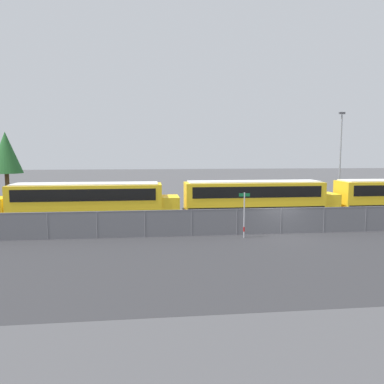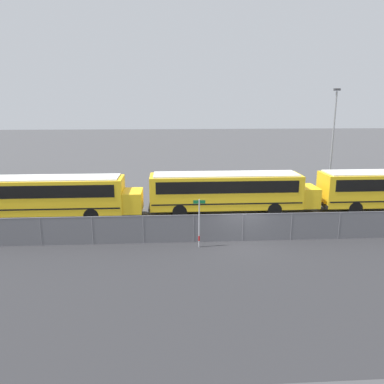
% 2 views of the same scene
% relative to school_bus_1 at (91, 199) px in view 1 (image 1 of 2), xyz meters
% --- Properties ---
extents(ground_plane, '(200.00, 200.00, 0.00)m').
position_rel_school_bus_1_xyz_m(ground_plane, '(13.26, -5.37, -1.88)').
color(ground_plane, '#424244').
extents(road_strip, '(112.72, 12.00, 0.01)m').
position_rel_school_bus_1_xyz_m(road_strip, '(13.26, -11.37, -1.87)').
color(road_strip, '#2B2B2D').
rests_on(road_strip, ground_plane).
extents(fence, '(78.79, 0.07, 1.76)m').
position_rel_school_bus_1_xyz_m(fence, '(13.26, -5.37, -0.98)').
color(fence, '#9EA0A5').
rests_on(fence, ground_plane).
extents(school_bus_1, '(12.88, 2.60, 3.12)m').
position_rel_school_bus_1_xyz_m(school_bus_1, '(0.00, 0.00, 0.00)').
color(school_bus_1, yellow).
rests_on(school_bus_1, ground_plane).
extents(school_bus_2, '(12.88, 2.60, 3.12)m').
position_rel_school_bus_1_xyz_m(school_bus_2, '(13.34, 0.63, 0.00)').
color(school_bus_2, yellow).
rests_on(school_bus_2, ground_plane).
extents(street_sign, '(0.70, 0.09, 2.92)m').
position_rel_school_bus_1_xyz_m(street_sign, '(10.50, -6.20, -0.33)').
color(street_sign, '#B7B7BC').
rests_on(street_sign, ground_plane).
extents(light_pole, '(0.60, 0.24, 9.58)m').
position_rel_school_bus_1_xyz_m(light_pole, '(24.25, 7.66, 3.31)').
color(light_pole, gray).
rests_on(light_pole, ground_plane).
extents(tree_3, '(3.40, 3.40, 7.67)m').
position_rel_school_bus_1_xyz_m(tree_3, '(-10.67, 12.75, 3.54)').
color(tree_3, '#51381E').
rests_on(tree_3, ground_plane).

